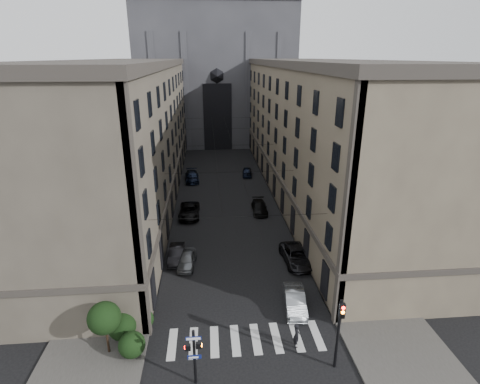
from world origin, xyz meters
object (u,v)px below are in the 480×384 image
object	(u,v)px
pedestrian_signal_left	(194,353)
car_right_midfar	(259,207)
car_right_near	(295,300)
gothic_tower	(215,63)
car_left_midnear	(176,254)
car_left_far	(192,177)
car_right_midnear	(297,256)
car_right_far	(247,172)
car_left_midfar	(189,211)
car_left_near	(187,260)
pedestrian	(297,335)
traffic_light_right	(339,327)

from	to	relation	value
pedestrian_signal_left	car_right_midfar	size ratio (longest dim) A/B	0.85
pedestrian_signal_left	car_right_midfar	xyz separation A→B (m)	(7.71, 26.78, -1.64)
pedestrian_signal_left	car_right_near	world-z (taller)	pedestrian_signal_left
gothic_tower	car_left_midnear	bearing A→B (deg)	-95.66
gothic_tower	car_left_far	bearing A→B (deg)	-98.72
car_right_near	car_right_midfar	size ratio (longest dim) A/B	0.96
car_left_far	car_right_near	world-z (taller)	car_left_far
car_right_midnear	car_right_far	bearing A→B (deg)	90.51
car_left_midfar	gothic_tower	bearing A→B (deg)	84.55
car_left_near	car_right_far	distance (m)	29.97
car_left_midnear	car_right_far	xyz separation A→B (m)	(10.03, 27.40, -0.02)
gothic_tower	pedestrian	bearing A→B (deg)	-87.19
traffic_light_right	car_left_midfar	bearing A→B (deg)	112.20
car_left_far	traffic_light_right	bearing A→B (deg)	-78.93
pedestrian_signal_left	car_right_midnear	bearing A→B (deg)	55.00
traffic_light_right	car_left_midnear	world-z (taller)	traffic_light_right
pedestrian	car_right_far	bearing A→B (deg)	8.02
car_left_midnear	car_right_midnear	size ratio (longest dim) A/B	0.76
car_left_midnear	car_left_midfar	world-z (taller)	car_left_midfar
car_right_far	car_right_near	bearing A→B (deg)	-83.81
car_right_midnear	car_right_near	bearing A→B (deg)	-107.35
gothic_tower	car_left_far	distance (m)	37.28
car_left_far	car_right_near	distance (m)	35.21
gothic_tower	pedestrian_signal_left	distance (m)	75.15
pedestrian	car_left_near	bearing A→B (deg)	44.39
car_right_far	pedestrian_signal_left	bearing A→B (deg)	-94.24
car_left_near	car_left_far	xyz separation A→B (m)	(-0.37, 26.60, 0.10)
car_left_far	car_left_midfar	bearing A→B (deg)	-93.20
car_left_far	pedestrian	world-z (taller)	pedestrian
car_right_far	pedestrian	bearing A→B (deg)	-85.02
car_left_midnear	car_left_midfar	xyz separation A→B (m)	(0.86, 10.85, 0.07)
traffic_light_right	car_left_midnear	distance (m)	18.90
car_left_near	car_right_midnear	xyz separation A→B (m)	(10.76, -0.34, 0.08)
car_left_midfar	car_right_near	bearing A→B (deg)	-64.12
traffic_light_right	pedestrian	bearing A→B (deg)	134.67
gothic_tower	car_right_far	world-z (taller)	gothic_tower
traffic_light_right	car_right_midfar	xyz separation A→B (m)	(-1.40, 26.36, -2.61)
gothic_tower	pedestrian	xyz separation A→B (m)	(3.49, -70.90, -16.87)
car_right_far	pedestrian	size ratio (longest dim) A/B	2.10
car_right_midnear	car_left_midnear	bearing A→B (deg)	169.40
car_right_midfar	car_right_near	bearing A→B (deg)	-87.82
car_right_near	car_right_midnear	distance (m)	7.22
car_left_midfar	car_right_near	world-z (taller)	car_left_midfar
traffic_light_right	car_left_far	distance (m)	41.72
car_left_far	car_right_far	world-z (taller)	car_left_far
car_left_near	car_left_midfar	bearing A→B (deg)	96.80
car_left_midnear	car_left_far	bearing A→B (deg)	89.10
car_right_midfar	pedestrian	world-z (taller)	pedestrian
pedestrian_signal_left	pedestrian	world-z (taller)	pedestrian_signal_left
car_left_midnear	car_right_near	bearing A→B (deg)	-39.57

